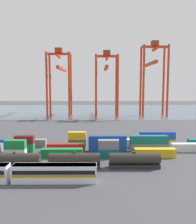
{
  "coord_description": "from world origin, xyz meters",
  "views": [
    {
      "loc": [
        -1.08,
        -69.07,
        21.28
      ],
      "look_at": [
        -0.56,
        32.99,
        9.76
      ],
      "focal_mm": 38.45,
      "sensor_mm": 36.0,
      "label": 1
    }
  ],
  "objects": [
    {
      "name": "shipping_container_15",
      "position": [
        15.63,
        6.15,
        3.9
      ],
      "size": [
        12.1,
        2.44,
        2.6
      ],
      "primitive_type": "cube",
      "color": "#146066",
      "rests_on": "shipping_container_14"
    },
    {
      "name": "shipping_container_13",
      "position": [
        2.34,
        6.15,
        3.9
      ],
      "size": [
        12.1,
        2.44,
        2.6
      ],
      "primitive_type": "cube",
      "color": "#1C4299",
      "rests_on": "shipping_container_12"
    },
    {
      "name": "shipping_container_4",
      "position": [
        -11.37,
        0.04,
        1.3
      ],
      "size": [
        12.1,
        2.44,
        2.6
      ],
      "primitive_type": "cube",
      "color": "#197538",
      "rests_on": "ground_plane"
    },
    {
      "name": "gantry_crane_east",
      "position": [
        38.32,
        100.14,
        30.83
      ],
      "size": [
        17.85,
        38.99,
        51.08
      ],
      "color": "red",
      "rests_on": "ground_plane"
    },
    {
      "name": "shipping_container_20",
      "position": [
        -21.69,
        12.25,
        1.3
      ],
      "size": [
        6.04,
        2.44,
        2.6
      ],
      "primitive_type": "cube",
      "color": "slate",
      "rests_on": "ground_plane"
    },
    {
      "name": "shipping_container_16",
      "position": [
        28.92,
        6.15,
        1.3
      ],
      "size": [
        12.1,
        2.44,
        2.6
      ],
      "primitive_type": "cube",
      "color": "silver",
      "rests_on": "ground_plane"
    },
    {
      "name": "shipping_container_10",
      "position": [
        -24.24,
        6.15,
        3.9
      ],
      "size": [
        6.04,
        2.44,
        2.6
      ],
      "primitive_type": "cube",
      "color": "maroon",
      "rests_on": "shipping_container_9"
    },
    {
      "name": "shipping_container_3",
      "position": [
        -25.12,
        0.04,
        3.9
      ],
      "size": [
        6.04,
        2.44,
        2.6
      ],
      "primitive_type": "cube",
      "color": "#197538",
      "rests_on": "shipping_container_2"
    },
    {
      "name": "shipping_container_5",
      "position": [
        2.39,
        0.04,
        1.3
      ],
      "size": [
        6.04,
        2.44,
        2.6
      ],
      "primitive_type": "cube",
      "color": "#146066",
      "rests_on": "ground_plane"
    },
    {
      "name": "gantry_crane_west",
      "position": [
        -26.93,
        100.78,
        28.24
      ],
      "size": [
        16.5,
        41.92,
        46.29
      ],
      "color": "red",
      "rests_on": "ground_plane"
    },
    {
      "name": "shipping_container_9",
      "position": [
        -24.24,
        6.15,
        1.3
      ],
      "size": [
        6.04,
        2.44,
        2.6
      ],
      "primitive_type": "cube",
      "color": "#197538",
      "rests_on": "ground_plane"
    },
    {
      "name": "shipping_container_12",
      "position": [
        2.34,
        6.15,
        1.3
      ],
      "size": [
        12.1,
        2.44,
        2.6
      ],
      "primitive_type": "cube",
      "color": "#1C4299",
      "rests_on": "ground_plane"
    },
    {
      "name": "shipping_container_23",
      "position": [
        6.02,
        12.25,
        1.3
      ],
      "size": [
        12.1,
        2.44,
        2.6
      ],
      "primitive_type": "cube",
      "color": "silver",
      "rests_on": "ground_plane"
    },
    {
      "name": "shipping_container_22",
      "position": [
        -7.84,
        12.25,
        3.9
      ],
      "size": [
        6.04,
        2.44,
        2.6
      ],
      "primitive_type": "cube",
      "color": "gold",
      "rests_on": "shipping_container_21"
    },
    {
      "name": "shipping_container_25",
      "position": [
        19.88,
        12.25,
        3.9
      ],
      "size": [
        12.1,
        2.44,
        2.6
      ],
      "primitive_type": "cube",
      "color": "#1C4299",
      "rests_on": "shipping_container_24"
    },
    {
      "name": "shipping_container_6",
      "position": [
        2.39,
        0.04,
        3.9
      ],
      "size": [
        6.04,
        2.44,
        2.6
      ],
      "primitive_type": "cube",
      "color": "slate",
      "rests_on": "shipping_container_5"
    },
    {
      "name": "ground_plane",
      "position": [
        0.0,
        40.0,
        0.0
      ],
      "size": [
        420.0,
        420.0,
        0.0
      ],
      "primitive_type": "plane",
      "color": "#424247"
    },
    {
      "name": "passenger_train",
      "position": [
        -20.06,
        -18.09,
        2.14
      ],
      "size": [
        37.93,
        3.14,
        3.9
      ],
      "color": "silver",
      "rests_on": "ground_plane"
    },
    {
      "name": "shipping_container_11",
      "position": [
        -10.95,
        6.15,
        1.3
      ],
      "size": [
        12.1,
        2.44,
        2.6
      ],
      "primitive_type": "cube",
      "color": "#AD211C",
      "rests_on": "ground_plane"
    },
    {
      "name": "shipping_container_2",
      "position": [
        -25.12,
        0.04,
        1.3
      ],
      "size": [
        6.04,
        2.44,
        2.6
      ],
      "primitive_type": "cube",
      "color": "silver",
      "rests_on": "ground_plane"
    },
    {
      "name": "harbour_water",
      "position": [
        0.0,
        131.26,
        0.0
      ],
      "size": [
        400.0,
        110.0,
        0.01
      ],
      "primitive_type": "cube",
      "color": "#475B6B",
      "rests_on": "ground_plane"
    },
    {
      "name": "shipping_container_7",
      "position": [
        16.15,
        0.04,
        1.3
      ],
      "size": [
        12.1,
        2.44,
        2.6
      ],
      "primitive_type": "cube",
      "color": "gold",
      "rests_on": "ground_plane"
    },
    {
      "name": "freight_tank_row",
      "position": [
        -6.79,
        -9.29,
        2.02
      ],
      "size": [
        43.83,
        2.84,
        4.3
      ],
      "color": "#232326",
      "rests_on": "ground_plane"
    },
    {
      "name": "shipping_container_21",
      "position": [
        -7.84,
        12.25,
        1.3
      ],
      "size": [
        6.04,
        2.44,
        2.6
      ],
      "primitive_type": "cube",
      "color": "#197538",
      "rests_on": "ground_plane"
    },
    {
      "name": "shipping_container_14",
      "position": [
        15.63,
        6.15,
        1.3
      ],
      "size": [
        12.1,
        2.44,
        2.6
      ],
      "primitive_type": "cube",
      "color": "slate",
      "rests_on": "ground_plane"
    },
    {
      "name": "gantry_crane_central",
      "position": [
        5.7,
        99.59,
        27.45
      ],
      "size": [
        16.06,
        34.58,
        44.76
      ],
      "color": "red",
      "rests_on": "ground_plane"
    },
    {
      "name": "shipping_container_24",
      "position": [
        19.88,
        12.25,
        1.3
      ],
      "size": [
        12.1,
        2.44,
        2.6
      ],
      "primitive_type": "cube",
      "color": "gold",
      "rests_on": "ground_plane"
    }
  ]
}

